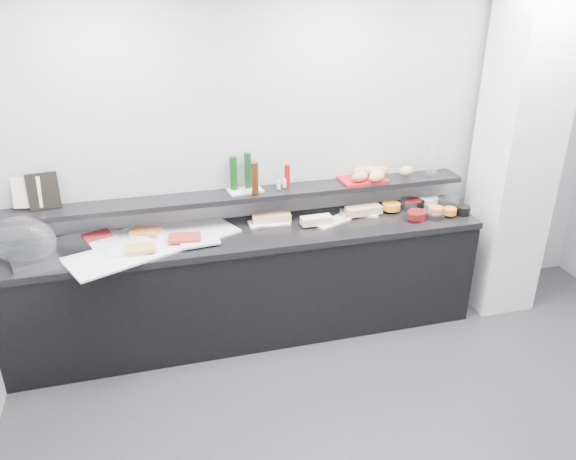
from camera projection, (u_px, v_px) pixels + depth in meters
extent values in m
cube|color=#A7A9AE|center=(325.00, 156.00, 4.45)|extent=(5.00, 0.02, 2.70)
cube|color=white|center=(516.00, 154.00, 4.50)|extent=(0.50, 0.50, 2.70)
cube|color=black|center=(249.00, 286.00, 4.42)|extent=(3.60, 0.60, 0.85)
cube|color=black|center=(248.00, 235.00, 4.23)|extent=(3.62, 0.62, 0.05)
cube|color=black|center=(242.00, 195.00, 4.28)|extent=(3.60, 0.25, 0.04)
cube|color=silver|center=(49.00, 252.00, 3.88)|extent=(0.60, 0.49, 0.04)
ellipsoid|color=white|center=(23.00, 241.00, 3.80)|extent=(0.55, 0.47, 0.34)
cube|color=silver|center=(149.00, 240.00, 4.08)|extent=(1.36, 1.04, 0.01)
cube|color=silver|center=(97.00, 237.00, 4.09)|extent=(0.30, 0.22, 0.01)
cube|color=maroon|center=(97.00, 235.00, 4.07)|extent=(0.22, 0.18, 0.02)
cube|color=silver|center=(146.00, 233.00, 4.16)|extent=(0.29, 0.21, 0.01)
cube|color=orange|center=(146.00, 231.00, 4.14)|extent=(0.24, 0.20, 0.02)
cube|color=white|center=(127.00, 250.00, 3.90)|extent=(0.26, 0.18, 0.01)
cube|color=tan|center=(140.00, 248.00, 3.88)|extent=(0.21, 0.14, 0.02)
cube|color=silver|center=(199.00, 241.00, 4.03)|extent=(0.29, 0.21, 0.01)
cube|color=maroon|center=(185.00, 238.00, 4.04)|extent=(0.25, 0.17, 0.02)
cube|color=white|center=(269.00, 223.00, 4.35)|extent=(0.32, 0.14, 0.01)
cube|color=#DFB175|center=(271.00, 217.00, 4.36)|extent=(0.31, 0.15, 0.06)
cylinder|color=silver|center=(267.00, 226.00, 4.27)|extent=(0.16, 0.03, 0.01)
cube|color=silver|center=(332.00, 222.00, 4.37)|extent=(0.33, 0.24, 0.01)
cube|color=#E3B877|center=(316.00, 220.00, 4.31)|extent=(0.24, 0.10, 0.06)
cylinder|color=#B8BCBF|center=(320.00, 225.00, 4.29)|extent=(0.16, 0.04, 0.01)
cube|color=white|center=(359.00, 213.00, 4.53)|extent=(0.33, 0.23, 0.01)
cube|color=tan|center=(364.00, 210.00, 4.49)|extent=(0.29, 0.13, 0.06)
cylinder|color=#AAADB1|center=(352.00, 216.00, 4.45)|extent=(0.15, 0.06, 0.01)
cylinder|color=white|center=(411.00, 204.00, 4.63)|extent=(0.21, 0.21, 0.07)
cylinder|color=orange|center=(391.00, 206.00, 4.56)|extent=(0.16, 0.16, 0.05)
cylinder|color=black|center=(415.00, 205.00, 4.62)|extent=(0.19, 0.19, 0.07)
cylinder|color=#540C0E|center=(413.00, 203.00, 4.62)|extent=(0.16, 0.16, 0.05)
cylinder|color=white|center=(448.00, 202.00, 4.68)|extent=(0.17, 0.17, 0.07)
cylinder|color=silver|center=(428.00, 200.00, 4.68)|extent=(0.17, 0.17, 0.05)
cylinder|color=maroon|center=(417.00, 215.00, 4.42)|extent=(0.15, 0.15, 0.07)
cylinder|color=#53140B|center=(415.00, 215.00, 4.39)|extent=(0.13, 0.13, 0.05)
cylinder|color=silver|center=(434.00, 213.00, 4.45)|extent=(0.21, 0.21, 0.07)
cylinder|color=#FC823D|center=(436.00, 210.00, 4.49)|extent=(0.12, 0.12, 0.05)
cylinder|color=black|center=(463.00, 210.00, 4.51)|extent=(0.14, 0.14, 0.07)
cylinder|color=orange|center=(450.00, 211.00, 4.46)|extent=(0.13, 0.13, 0.05)
cube|color=black|center=(43.00, 191.00, 3.94)|extent=(0.22, 0.09, 0.26)
cube|color=beige|center=(27.00, 193.00, 3.92)|extent=(0.20, 0.08, 0.22)
cube|color=silver|center=(245.00, 190.00, 4.30)|extent=(0.28, 0.19, 0.01)
cylinder|color=#103B11|center=(234.00, 173.00, 4.25)|extent=(0.08, 0.08, 0.26)
cylinder|color=#351B09|center=(255.00, 178.00, 4.18)|extent=(0.06, 0.06, 0.24)
cylinder|color=#0E3616|center=(248.00, 170.00, 4.28)|extent=(0.07, 0.07, 0.28)
cylinder|color=#9E0B0E|center=(287.00, 176.00, 4.32)|extent=(0.05, 0.05, 0.18)
cylinder|color=silver|center=(279.00, 185.00, 4.29)|extent=(0.04, 0.04, 0.07)
cylinder|color=silver|center=(284.00, 183.00, 4.33)|extent=(0.04, 0.04, 0.07)
cube|color=#B3131A|center=(362.00, 179.00, 4.52)|extent=(0.38, 0.27, 0.02)
ellipsoid|color=#BC8F47|center=(370.00, 171.00, 4.55)|extent=(0.13, 0.08, 0.08)
ellipsoid|color=#B78145|center=(361.00, 171.00, 4.53)|extent=(0.16, 0.13, 0.08)
ellipsoid|color=#B67A45|center=(360.00, 177.00, 4.42)|extent=(0.18, 0.15, 0.08)
ellipsoid|color=tan|center=(377.00, 177.00, 4.42)|extent=(0.17, 0.14, 0.08)
ellipsoid|color=tan|center=(406.00, 171.00, 4.55)|extent=(0.16, 0.14, 0.08)
ellipsoid|color=tan|center=(377.00, 174.00, 4.47)|extent=(0.12, 0.08, 0.08)
ellipsoid|color=#AC8341|center=(381.00, 171.00, 4.55)|extent=(0.14, 0.10, 0.08)
cylinder|color=silver|center=(433.00, 159.00, 4.54)|extent=(0.11, 0.11, 0.30)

